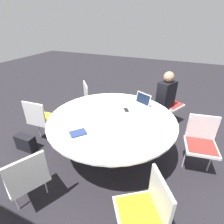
% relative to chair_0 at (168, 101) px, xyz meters
% --- Properties ---
extents(ground_plane, '(16.00, 16.00, 0.00)m').
position_rel_chair_0_xyz_m(ground_plane, '(0.68, 1.49, -0.51)').
color(ground_plane, black).
extents(conference_table, '(1.95, 1.95, 0.74)m').
position_rel_chair_0_xyz_m(conference_table, '(0.68, 1.49, 0.14)').
color(conference_table, '#B7B7BC').
rests_on(conference_table, ground_plane).
extents(chair_0, '(0.57, 0.58, 0.86)m').
position_rel_chair_0_xyz_m(chair_0, '(0.00, 0.00, 0.00)').
color(chair_0, silver).
rests_on(chair_0, ground_plane).
extents(chair_1, '(0.60, 0.61, 0.86)m').
position_rel_chair_0_xyz_m(chair_1, '(1.59, 0.51, 0.00)').
color(chair_1, silver).
rests_on(chair_1, ground_plane).
extents(chair_2, '(0.46, 0.44, 0.86)m').
position_rel_chair_0_xyz_m(chair_2, '(2.00, 1.63, 0.00)').
color(chair_2, silver).
rests_on(chair_2, ground_plane).
extents(chair_3, '(0.57, 0.58, 0.86)m').
position_rel_chair_0_xyz_m(chair_3, '(1.21, 2.71, 0.00)').
color(chair_3, silver).
rests_on(chair_3, ground_plane).
extents(chair_4, '(0.59, 0.60, 0.86)m').
position_rel_chair_0_xyz_m(chair_4, '(-0.13, 2.55, 0.00)').
color(chair_4, silver).
rests_on(chair_4, ground_plane).
extents(chair_5, '(0.50, 0.49, 0.86)m').
position_rel_chair_0_xyz_m(chair_5, '(-0.63, 1.21, 0.00)').
color(chair_5, silver).
rests_on(chair_5, ground_plane).
extents(person_0, '(0.36, 0.42, 1.21)m').
position_rel_chair_0_xyz_m(person_0, '(0.03, 0.25, 0.19)').
color(person_0, black).
rests_on(person_0, ground_plane).
extents(laptop, '(0.37, 0.34, 0.21)m').
position_rel_chair_0_xyz_m(laptop, '(0.39, 0.91, 0.28)').
color(laptop, silver).
rests_on(laptop, conference_table).
extents(spiral_notebook, '(0.25, 0.26, 0.02)m').
position_rel_chair_0_xyz_m(spiral_notebook, '(0.92, 2.04, 0.24)').
color(spiral_notebook, navy).
rests_on(spiral_notebook, conference_table).
extents(cell_phone, '(0.14, 0.15, 0.01)m').
position_rel_chair_0_xyz_m(cell_phone, '(0.56, 1.17, 0.23)').
color(cell_phone, black).
rests_on(cell_phone, conference_table).
extents(handbag, '(0.36, 0.16, 0.28)m').
position_rel_chair_0_xyz_m(handbag, '(2.14, 1.96, -0.37)').
color(handbag, black).
rests_on(handbag, ground_plane).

